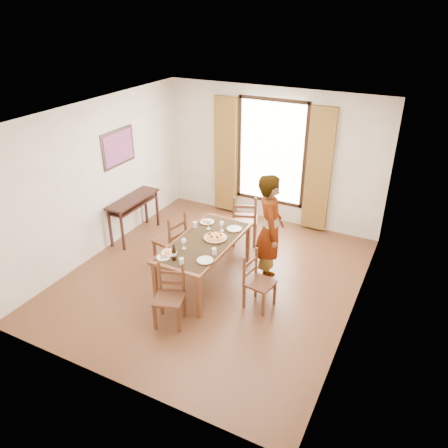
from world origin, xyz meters
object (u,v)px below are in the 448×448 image
at_px(console_table, 133,204).
at_px(man, 270,231).
at_px(dining_table, 205,244).
at_px(pasta_platter, 215,236).

distance_m(console_table, man, 2.88).
bearing_deg(dining_table, man, 27.31).
xyz_separation_m(console_table, dining_table, (1.95, -0.73, 0.00)).
bearing_deg(console_table, pasta_platter, -16.24).
xyz_separation_m(console_table, man, (2.86, -0.26, 0.24)).
bearing_deg(pasta_platter, man, 23.54).
xyz_separation_m(man, pasta_platter, (-0.78, -0.34, -0.12)).
relative_size(console_table, man, 0.65).
xyz_separation_m(dining_table, pasta_platter, (0.12, 0.13, 0.12)).
relative_size(console_table, pasta_platter, 3.00).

